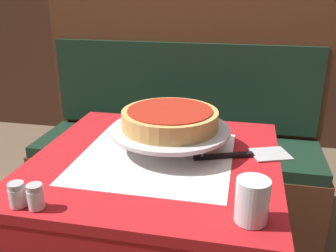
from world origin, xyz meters
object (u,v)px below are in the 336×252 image
(booth_bench, at_px, (177,158))
(salt_shaker, at_px, (17,195))
(dining_table_front, at_px, (156,185))
(pepper_shaker, at_px, (36,197))
(dining_table_rear, at_px, (166,81))
(deep_dish_pizza, at_px, (170,119))
(pizza_server, at_px, (247,155))
(water_glass_near, at_px, (252,201))
(condiment_caddy, at_px, (171,57))
(pizza_pan_stand, at_px, (170,130))

(booth_bench, bearing_deg, salt_shaker, -99.06)
(dining_table_front, bearing_deg, pepper_shaker, -121.81)
(pepper_shaker, bearing_deg, dining_table_rear, 92.40)
(dining_table_front, distance_m, deep_dish_pizza, 0.22)
(pizza_server, height_order, water_glass_near, water_glass_near)
(dining_table_rear, relative_size, salt_shaker, 11.85)
(dining_table_rear, distance_m, pepper_shaker, 1.87)
(condiment_caddy, bearing_deg, booth_bench, -75.24)
(pizza_pan_stand, height_order, deep_dish_pizza, deep_dish_pizza)
(pizza_server, bearing_deg, salt_shaker, -143.28)
(booth_bench, bearing_deg, deep_dish_pizza, -81.57)
(salt_shaker, bearing_deg, deep_dish_pizza, 55.00)
(booth_bench, bearing_deg, condiment_caddy, 104.76)
(booth_bench, relative_size, pizza_server, 4.93)
(booth_bench, relative_size, pepper_shaker, 24.09)
(deep_dish_pizza, bearing_deg, pizza_server, -2.53)
(dining_table_rear, height_order, water_glass_near, water_glass_near)
(booth_bench, bearing_deg, pepper_shaker, -96.65)
(pizza_server, distance_m, pepper_shaker, 0.65)
(pizza_pan_stand, bearing_deg, dining_table_rear, 102.72)
(dining_table_rear, bearing_deg, pizza_server, -68.16)
(pizza_pan_stand, bearing_deg, water_glass_near, -53.89)
(dining_table_rear, relative_size, pepper_shaker, 11.62)
(deep_dish_pizza, relative_size, pizza_server, 1.01)
(booth_bench, height_order, pizza_server, booth_bench)
(deep_dish_pizza, bearing_deg, condiment_caddy, 101.49)
(pizza_pan_stand, height_order, pizza_server, pizza_pan_stand)
(pizza_pan_stand, relative_size, pizza_server, 1.27)
(booth_bench, bearing_deg, pizza_pan_stand, -81.57)
(pizza_pan_stand, distance_m, pizza_server, 0.26)
(dining_table_rear, relative_size, condiment_caddy, 4.49)
(pizza_server, bearing_deg, dining_table_rear, 111.84)
(dining_table_rear, bearing_deg, salt_shaker, -89.14)
(dining_table_rear, distance_m, condiment_caddy, 0.17)
(water_glass_near, bearing_deg, condiment_caddy, 107.29)
(pizza_pan_stand, height_order, water_glass_near, water_glass_near)
(water_glass_near, bearing_deg, salt_shaker, -174.37)
(booth_bench, xyz_separation_m, pizza_server, (0.37, -0.76, 0.40))
(water_glass_near, height_order, condiment_caddy, condiment_caddy)
(dining_table_front, height_order, deep_dish_pizza, deep_dish_pizza)
(dining_table_front, xyz_separation_m, pizza_pan_stand, (0.03, 0.08, 0.17))
(dining_table_front, relative_size, condiment_caddy, 4.69)
(dining_table_rear, bearing_deg, water_glass_near, -71.82)
(booth_bench, distance_m, condiment_caddy, 0.83)
(pizza_pan_stand, relative_size, deep_dish_pizza, 1.26)
(pepper_shaker, bearing_deg, deep_dish_pizza, 59.80)
(pizza_pan_stand, bearing_deg, salt_shaker, -125.00)
(condiment_caddy, bearing_deg, pepper_shaker, -88.68)
(dining_table_front, xyz_separation_m, pepper_shaker, (-0.22, -0.35, 0.14))
(dining_table_rear, distance_m, deep_dish_pizza, 1.49)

